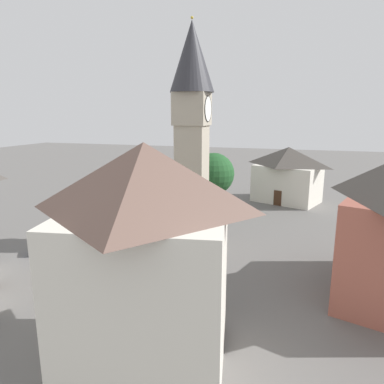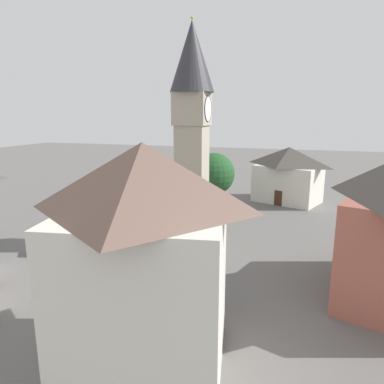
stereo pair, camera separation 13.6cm
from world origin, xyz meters
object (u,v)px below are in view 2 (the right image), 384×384
object	(u,v)px
building_corner_back	(288,174)
pedestrian	(182,282)
clock_tower	(192,119)
tree	(214,174)
car_red_corner	(167,210)
car_blue_kerb	(119,283)
car_white_side	(54,243)
car_silver_kerb	(109,224)
building_terrace_right	(145,258)

from	to	relation	value
building_corner_back	pedestrian	bearing A→B (deg)	169.56
clock_tower	tree	size ratio (longest dim) A/B	2.67
car_red_corner	building_corner_back	xyz separation A→B (m)	(12.04, -13.56, 3.20)
tree	building_corner_back	world-z (taller)	building_corner_back
car_blue_kerb	building_corner_back	size ratio (longest dim) A/B	0.42
car_white_side	tree	world-z (taller)	tree
car_silver_kerb	building_terrace_right	distance (m)	21.97
car_blue_kerb	car_silver_kerb	xyz separation A→B (m)	(11.55, 7.70, 0.00)
car_red_corner	building_terrace_right	size ratio (longest dim) A/B	0.39
clock_tower	building_corner_back	distance (m)	23.06
car_red_corner	car_white_side	distance (m)	14.51
car_silver_kerb	car_white_side	bearing A→B (deg)	165.34
building_terrace_right	car_blue_kerb	bearing A→B (deg)	40.29
car_white_side	pedestrian	xyz separation A→B (m)	(-4.08, -13.72, 0.25)
pedestrian	car_silver_kerb	bearing A→B (deg)	48.60
car_red_corner	building_corner_back	world-z (taller)	building_corner_back
car_silver_kerb	building_corner_back	world-z (taller)	building_corner_back
car_blue_kerb	building_corner_back	world-z (taller)	building_corner_back
pedestrian	building_terrace_right	distance (m)	8.18
clock_tower	car_blue_kerb	world-z (taller)	clock_tower
clock_tower	car_silver_kerb	xyz separation A→B (m)	(1.40, 9.78, -10.97)
pedestrian	car_white_side	bearing A→B (deg)	73.43
clock_tower	car_red_corner	xyz separation A→B (m)	(8.27, 5.90, -10.97)
car_red_corner	pedestrian	distance (m)	19.26
pedestrian	tree	xyz separation A→B (m)	(21.42, 3.26, 3.86)
clock_tower	building_corner_back	bearing A→B (deg)	-20.67
building_corner_back	car_blue_kerb	bearing A→B (deg)	162.26
car_white_side	building_terrace_right	distance (m)	18.58
car_silver_kerb	building_corner_back	bearing A→B (deg)	-42.69
car_white_side	tree	bearing A→B (deg)	-31.08
car_blue_kerb	tree	bearing A→B (deg)	-2.68
building_terrace_right	tree	bearing A→B (deg)	7.80
building_corner_back	tree	bearing A→B (deg)	132.90
car_blue_kerb	building_terrace_right	size ratio (longest dim) A/B	0.40
car_blue_kerb	building_terrace_right	world-z (taller)	building_terrace_right
car_red_corner	building_terrace_right	world-z (taller)	building_terrace_right
car_red_corner	clock_tower	bearing A→B (deg)	-144.52
car_red_corner	tree	bearing A→B (deg)	-50.87
car_blue_kerb	car_white_side	size ratio (longest dim) A/B	1.03
clock_tower	building_corner_back	world-z (taller)	clock_tower
car_silver_kerb	car_red_corner	bearing A→B (deg)	-29.49
car_white_side	tree	size ratio (longest dim) A/B	0.56
clock_tower	pedestrian	world-z (taller)	clock_tower
pedestrian	building_corner_back	world-z (taller)	building_corner_back
building_corner_back	building_terrace_right	bearing A→B (deg)	172.39
building_terrace_right	car_red_corner	bearing A→B (deg)	19.80
clock_tower	car_blue_kerb	xyz separation A→B (m)	(-10.16, 2.08, -10.97)
building_terrace_right	car_white_side	bearing A→B (deg)	52.88
clock_tower	car_red_corner	size ratio (longest dim) A/B	4.68
car_blue_kerb	car_silver_kerb	bearing A→B (deg)	33.68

